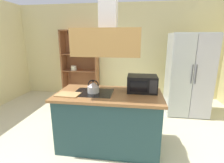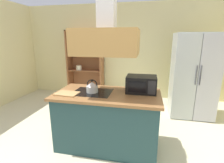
# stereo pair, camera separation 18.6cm
# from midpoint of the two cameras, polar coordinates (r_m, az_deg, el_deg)

# --- Properties ---
(ground_plane) EXTENTS (7.80, 7.80, 0.00)m
(ground_plane) POSITION_cam_midpoint_polar(r_m,az_deg,el_deg) (2.74, -5.19, -24.48)
(ground_plane) COLOR beige
(wall_back) EXTENTS (6.00, 0.12, 2.70)m
(wall_back) POSITION_cam_midpoint_polar(r_m,az_deg,el_deg) (5.09, 4.51, 10.16)
(wall_back) COLOR beige
(wall_back) RESTS_ON ground
(kitchen_island) EXTENTS (1.63, 0.85, 0.90)m
(kitchen_island) POSITION_cam_midpoint_polar(r_m,az_deg,el_deg) (2.77, 0.43, -12.84)
(kitchen_island) COLOR #224144
(kitchen_island) RESTS_ON ground
(range_hood) EXTENTS (0.90, 0.70, 1.21)m
(range_hood) POSITION_cam_midpoint_polar(r_m,az_deg,el_deg) (2.46, 0.49, 15.74)
(range_hood) COLOR #B28244
(refrigerator) EXTENTS (0.90, 0.78, 1.84)m
(refrigerator) POSITION_cam_midpoint_polar(r_m,az_deg,el_deg) (4.17, 27.03, 1.76)
(refrigerator) COLOR #B1BABE
(refrigerator) RESTS_ON ground
(dish_cabinet) EXTENTS (1.07, 0.40, 1.96)m
(dish_cabinet) POSITION_cam_midpoint_polar(r_m,az_deg,el_deg) (5.19, -7.85, 4.85)
(dish_cabinet) COLOR brown
(dish_cabinet) RESTS_ON ground
(kettle) EXTENTS (0.18, 0.18, 0.21)m
(kettle) POSITION_cam_midpoint_polar(r_m,az_deg,el_deg) (2.63, -4.78, -1.87)
(kettle) COLOR silver
(kettle) RESTS_ON kitchen_island
(cutting_board) EXTENTS (0.36, 0.27, 0.02)m
(cutting_board) POSITION_cam_midpoint_polar(r_m,az_deg,el_deg) (2.62, -13.12, -4.03)
(cutting_board) COLOR tan
(cutting_board) RESTS_ON kitchen_island
(microwave) EXTENTS (0.46, 0.35, 0.26)m
(microwave) POSITION_cam_midpoint_polar(r_m,az_deg,el_deg) (2.67, 11.91, -0.91)
(microwave) COLOR black
(microwave) RESTS_ON kitchen_island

